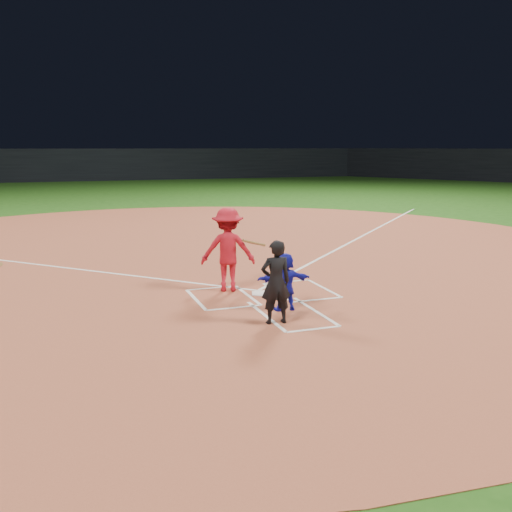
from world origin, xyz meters
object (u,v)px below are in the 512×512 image
object	(u,v)px
catcher	(285,282)
batter_at_plate	(228,250)
umpire	(276,282)
home_plate	(262,293)

from	to	relation	value
catcher	batter_at_plate	world-z (taller)	batter_at_plate
catcher	batter_at_plate	distance (m)	2.13
umpire	batter_at_plate	size ratio (longest dim) A/B	0.83
home_plate	catcher	xyz separation A→B (m)	(-0.02, -1.41, 0.60)
home_plate	catcher	size ratio (longest dim) A/B	0.49
umpire	batter_at_plate	world-z (taller)	batter_at_plate
home_plate	umpire	world-z (taller)	umpire
catcher	batter_at_plate	xyz separation A→B (m)	(-0.64, 1.99, 0.37)
home_plate	catcher	bearing A→B (deg)	89.36
home_plate	umpire	bearing A→B (deg)	76.41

